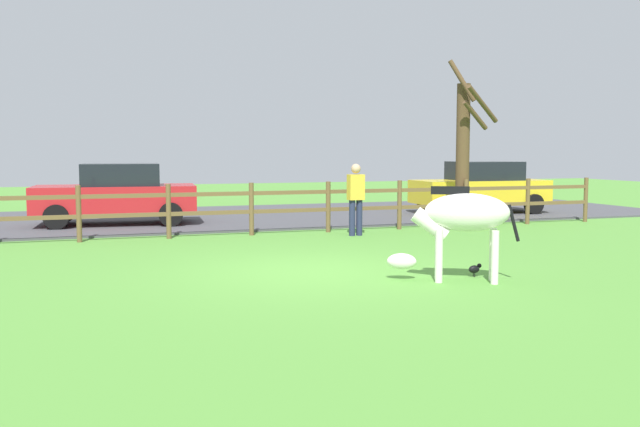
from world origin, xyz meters
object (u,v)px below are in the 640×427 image
object	(u,v)px
bare_tree	(464,149)
crow_on_grass	(475,269)
parked_car_yellow	(481,187)
visitor_near_fence	(356,196)
parked_car_red	(117,193)
zebra	(461,219)

from	to	relation	value
bare_tree	crow_on_grass	size ratio (longest dim) A/B	19.65
parked_car_yellow	visitor_near_fence	xyz separation A→B (m)	(-5.60, -3.70, 0.06)
parked_car_red	bare_tree	bearing A→B (deg)	-18.23
parked_car_yellow	visitor_near_fence	distance (m)	6.71
bare_tree	crow_on_grass	xyz separation A→B (m)	(-3.64, -6.49, -1.85)
visitor_near_fence	zebra	bearing A→B (deg)	-96.29
crow_on_grass	visitor_near_fence	bearing A→B (deg)	87.67
zebra	visitor_near_fence	bearing A→B (deg)	83.71
bare_tree	zebra	distance (m)	7.93
bare_tree	visitor_near_fence	distance (m)	3.73
zebra	parked_car_yellow	size ratio (longest dim) A/B	0.44
parked_car_yellow	visitor_near_fence	world-z (taller)	visitor_near_fence
zebra	visitor_near_fence	distance (m)	5.71
parked_car_yellow	crow_on_grass	bearing A→B (deg)	-122.51
bare_tree	zebra	bearing A→B (deg)	-120.95
bare_tree	crow_on_grass	bearing A→B (deg)	-119.26
zebra	crow_on_grass	bearing A→B (deg)	31.32
crow_on_grass	parked_car_yellow	xyz separation A→B (m)	(5.82, 9.13, 0.72)
visitor_near_fence	parked_car_red	bearing A→B (deg)	142.63
parked_car_yellow	parked_car_red	xyz separation A→B (m)	(-10.64, 0.15, 0.00)
bare_tree	parked_car_yellow	size ratio (longest dim) A/B	1.04
bare_tree	zebra	size ratio (longest dim) A/B	2.38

